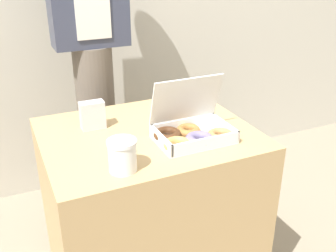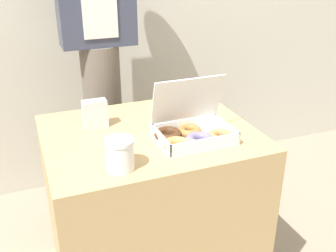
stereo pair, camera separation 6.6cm
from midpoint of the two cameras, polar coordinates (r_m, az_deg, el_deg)
name	(u,v)px [view 1 (the left image)]	position (r m, az deg, el deg)	size (l,w,h in m)	color
table	(150,209)	(1.75, -3.81, -11.94)	(0.82, 0.67, 0.74)	tan
donut_box	(192,131)	(1.48, 2.29, -0.81)	(0.31, 0.23, 0.23)	white
coffee_cup	(122,155)	(1.28, -8.11, -4.26)	(0.10, 0.10, 0.11)	white
napkin_holder	(92,115)	(1.60, -12.07, 1.54)	(0.10, 0.05, 0.11)	silver
person_customer	(90,28)	(2.01, -12.24, 13.78)	(0.36, 0.24, 1.83)	#665B51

